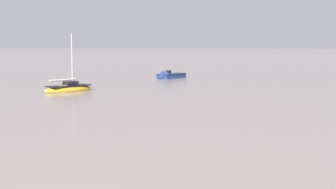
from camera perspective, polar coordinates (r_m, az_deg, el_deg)
The scene contains 2 objects.
sailboat_moored_1 at distance 59.86m, azimuth -10.90°, elevation 0.63°, with size 5.51×5.95×6.95m.
motorboat_moored_1 at distance 79.27m, azimuth 0.01°, elevation 1.98°, with size 4.87×5.89×1.98m.
Camera 1 is at (5.61, -15.10, 5.67)m, focal length 55.39 mm.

